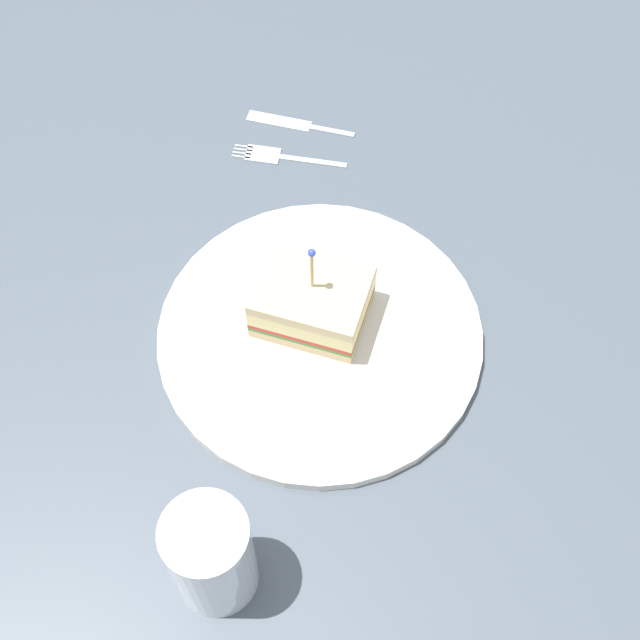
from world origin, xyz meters
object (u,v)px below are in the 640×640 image
Objects in this scene: drink_glass at (212,558)px; fork at (276,156)px; sandwich_half_center at (312,301)px; plate at (320,335)px; knife at (295,123)px.

drink_glass is 44.37cm from fork.
drink_glass is at bearing 5.64° from sandwich_half_center.
drink_glass is at bearing 2.74° from plate.
fork is at bearing -145.43° from plate.
plate is at bearing 44.23° from sandwich_half_center.
sandwich_half_center is 0.86× the size of fork.
sandwich_half_center is 0.94× the size of drink_glass.
sandwich_half_center reaches higher than knife.
drink_glass reaches higher than plate.
fork and knife have the same top height.
plate reaches higher than knife.
drink_glass is 0.93× the size of knife.
plate is 2.86× the size of sandwich_half_center.
knife is (-46.86, -14.02, -4.77)cm from drink_glass.
knife is at bearing -152.49° from sandwich_half_center.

